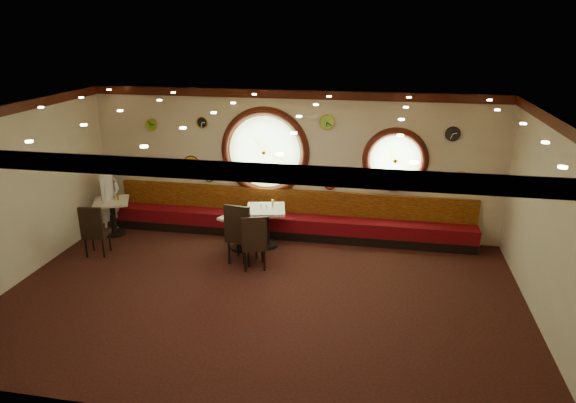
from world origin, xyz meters
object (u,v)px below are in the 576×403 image
at_px(condiment_b_salt, 235,213).
at_px(condiment_b_bottle, 243,212).
at_px(condiment_c_bottle, 273,203).
at_px(condiment_b_pepper, 239,216).
at_px(chair_a, 94,228).
at_px(condiment_c_salt, 261,205).
at_px(condiment_a_salt, 107,197).
at_px(table_a, 112,213).
at_px(table_b, 240,229).
at_px(chair_c, 254,239).
at_px(condiment_a_bottle, 118,197).
at_px(chair_b, 240,230).
at_px(waiter, 109,196).
at_px(table_c, 266,222).
at_px(condiment_c_pepper, 266,207).
at_px(condiment_a_pepper, 115,198).

xyz_separation_m(condiment_b_salt, condiment_b_bottle, (0.17, 0.01, 0.03)).
bearing_deg(condiment_c_bottle, condiment_b_pepper, -141.70).
distance_m(chair_a, condiment_b_bottle, 3.00).
distance_m(chair_a, condiment_c_bottle, 3.65).
bearing_deg(condiment_c_salt, chair_a, -160.66).
bearing_deg(condiment_b_bottle, chair_a, -161.92).
distance_m(condiment_a_salt, condiment_c_salt, 3.53).
xyz_separation_m(table_a, condiment_c_bottle, (3.62, 0.15, 0.43)).
height_order(table_b, condiment_b_bottle, condiment_b_bottle).
xyz_separation_m(chair_c, condiment_b_salt, (-0.64, 0.91, 0.14)).
xyz_separation_m(condiment_a_salt, condiment_b_salt, (3.02, -0.26, -0.08)).
bearing_deg(condiment_a_bottle, condiment_a_salt, 178.57).
bearing_deg(condiment_a_bottle, condiment_c_bottle, 1.51).
distance_m(chair_b, chair_c, 0.39).
bearing_deg(condiment_b_pepper, chair_b, -72.48).
height_order(condiment_c_bottle, waiter, waiter).
xyz_separation_m(table_b, table_c, (0.50, 0.26, 0.08)).
xyz_separation_m(chair_b, condiment_c_salt, (0.20, 0.91, 0.20)).
distance_m(chair_c, condiment_a_salt, 3.85).
bearing_deg(condiment_c_pepper, condiment_a_bottle, 178.60).
distance_m(condiment_b_pepper, condiment_c_pepper, 0.61).
xyz_separation_m(condiment_c_salt, waiter, (-3.51, 0.10, -0.06)).
xyz_separation_m(table_c, condiment_b_salt, (-0.62, -0.21, 0.23)).
bearing_deg(condiment_b_bottle, condiment_c_bottle, 30.29).
relative_size(table_c, condiment_c_pepper, 10.04).
bearing_deg(condiment_c_salt, condiment_a_bottle, 179.18).
bearing_deg(table_b, condiment_b_salt, 156.29).
bearing_deg(table_c, waiter, 178.55).
relative_size(condiment_c_salt, condiment_a_bottle, 0.74).
xyz_separation_m(condiment_a_salt, condiment_c_salt, (3.53, -0.05, 0.06)).
bearing_deg(condiment_a_bottle, table_c, -0.71).
bearing_deg(chair_c, condiment_c_bottle, 65.96).
bearing_deg(condiment_a_pepper, table_c, -0.12).
relative_size(condiment_c_bottle, waiter, 0.08).
xyz_separation_m(chair_b, condiment_a_bottle, (-3.06, 0.96, 0.17)).
bearing_deg(condiment_c_bottle, condiment_a_salt, -178.70).
distance_m(condiment_b_salt, condiment_b_pepper, 0.19).
bearing_deg(table_c, table_b, -152.96).
relative_size(condiment_a_salt, waiter, 0.05).
distance_m(condiment_a_bottle, waiter, 0.24).
height_order(table_c, condiment_a_bottle, condiment_a_bottle).
relative_size(chair_b, condiment_a_pepper, 7.90).
distance_m(chair_c, condiment_b_bottle, 1.05).
bearing_deg(chair_b, condiment_b_salt, 122.05).
xyz_separation_m(chair_c, condiment_c_salt, (-0.13, 1.12, 0.28)).
height_order(chair_b, condiment_c_bottle, chair_b).
bearing_deg(condiment_b_pepper, condiment_b_bottle, 75.39).
distance_m(condiment_a_pepper, condiment_b_bottle, 2.98).
bearing_deg(table_b, table_c, 27.04).
xyz_separation_m(chair_a, condiment_b_pepper, (2.81, 0.78, 0.16)).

